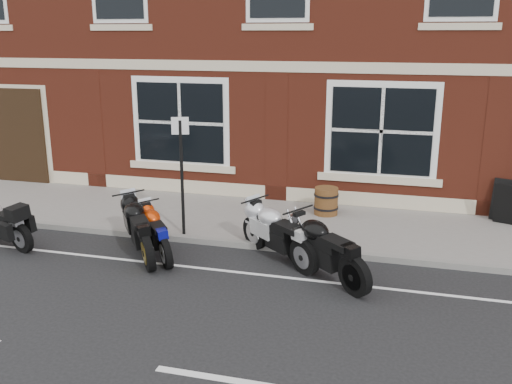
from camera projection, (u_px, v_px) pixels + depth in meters
ground at (272, 281)px, 9.92m from camera, size 80.00×80.00×0.00m
sidewalk at (304, 224)px, 12.69m from camera, size 30.00×3.00×0.12m
kerb at (289, 249)px, 11.22m from camera, size 30.00×0.16×0.12m
moto_touring_silver at (0, 220)px, 11.51m from camera, size 1.88×0.82×1.29m
moto_sport_red at (158, 230)px, 10.97m from camera, size 1.30×1.61×0.88m
moto_sport_black at (141, 226)px, 10.96m from camera, size 1.45×1.91×1.02m
moto_sport_silver at (279, 231)px, 10.71m from camera, size 1.78×1.54×1.00m
moto_naked_black at (325, 246)px, 9.91m from camera, size 1.77×1.66×1.03m
a_board_sign at (506, 202)px, 12.47m from camera, size 0.66×0.55×0.94m
barrel_planter at (326, 201)px, 13.11m from camera, size 0.57×0.57×0.63m
parking_sign at (182, 168)px, 11.52m from camera, size 0.34×0.13×2.44m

